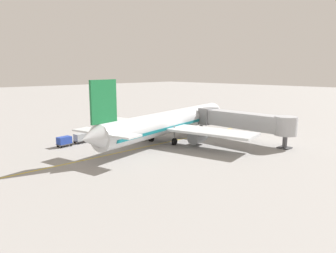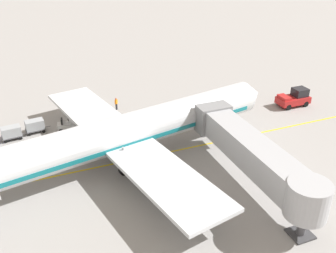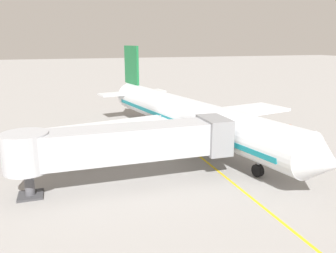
{
  "view_description": "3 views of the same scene",
  "coord_description": "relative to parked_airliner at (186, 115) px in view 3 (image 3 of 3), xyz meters",
  "views": [
    {
      "loc": [
        37.34,
        -35.71,
        11.83
      ],
      "look_at": [
        -0.25,
        0.97,
        2.56
      ],
      "focal_mm": 34.36,
      "sensor_mm": 36.0,
      "label": 1
    },
    {
      "loc": [
        32.68,
        -7.79,
        21.44
      ],
      "look_at": [
        -0.23,
        5.6,
        3.03
      ],
      "focal_mm": 40.6,
      "sensor_mm": 36.0,
      "label": 2
    },
    {
      "loc": [
        12.89,
        35.45,
        11.24
      ],
      "look_at": [
        2.43,
        3.27,
        2.6
      ],
      "focal_mm": 35.78,
      "sensor_mm": 36.0,
      "label": 3
    }
  ],
  "objects": [
    {
      "name": "jet_bridge",
      "position": [
        8.73,
        9.3,
        0.27
      ],
      "size": [
        17.61,
        3.5,
        4.98
      ],
      "color": "#A8AAAF",
      "rests_on": "ground"
    },
    {
      "name": "ground_crew_loader",
      "position": [
        -12.51,
        2.1,
        -2.23
      ],
      "size": [
        0.58,
        0.57,
        1.69
      ],
      "color": "#232328",
      "rests_on": "ground"
    },
    {
      "name": "ground_plane",
      "position": [
        0.33,
        -1.17,
        -3.19
      ],
      "size": [
        400.0,
        400.0,
        0.0
      ],
      "primitive_type": "plane",
      "color": "gray"
    },
    {
      "name": "baggage_cart_second_in_train",
      "position": [
        -9.11,
        -11.17,
        -2.24
      ],
      "size": [
        1.54,
        2.96,
        1.58
      ],
      "color": "#4C4C51",
      "rests_on": "ground"
    },
    {
      "name": "baggage_cart_third_in_train",
      "position": [
        -8.61,
        -14.33,
        -2.24
      ],
      "size": [
        1.54,
        2.96,
        1.58
      ],
      "color": "#4C4C51",
      "rests_on": "ground"
    },
    {
      "name": "safety_cone_nose_left",
      "position": [
        -6.52,
        12.2,
        -2.9
      ],
      "size": [
        0.36,
        0.36,
        0.59
      ],
      "color": "black",
      "rests_on": "ground"
    },
    {
      "name": "parked_airliner",
      "position": [
        0.0,
        0.0,
        0.0
      ],
      "size": [
        30.43,
        37.11,
        10.63
      ],
      "color": "silver",
      "rests_on": "ground"
    },
    {
      "name": "baggage_tug_lead",
      "position": [
        -8.88,
        -4.72,
        -2.47
      ],
      "size": [
        1.66,
        2.67,
        1.62
      ],
      "color": "silver",
      "rests_on": "ground"
    },
    {
      "name": "ground_crew_wing_walker",
      "position": [
        -5.53,
        -3.41,
        -2.23
      ],
      "size": [
        0.71,
        0.36,
        1.69
      ],
      "color": "#232328",
      "rests_on": "ground"
    },
    {
      "name": "baggage_cart_front",
      "position": [
        -9.87,
        -8.54,
        -2.24
      ],
      "size": [
        1.54,
        2.96,
        1.58
      ],
      "color": "#4C4C51",
      "rests_on": "ground"
    },
    {
      "name": "gate_lead_in_line",
      "position": [
        0.33,
        -1.17,
        -3.18
      ],
      "size": [
        0.24,
        80.0,
        0.01
      ],
      "primitive_type": "cube",
      "color": "gold",
      "rests_on": "ground"
    }
  ]
}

